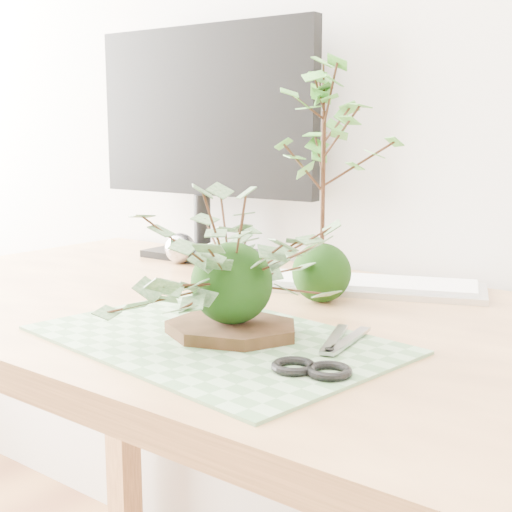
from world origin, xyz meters
name	(u,v)px	position (x,y,z in m)	size (l,w,h in m)	color
desk	(320,386)	(0.04, 1.23, 0.65)	(1.60, 0.70, 0.74)	tan
cutting_mat	(214,339)	(-0.02, 1.08, 0.74)	(0.44, 0.29, 0.00)	#537E50
stone_dish	(232,329)	(-0.01, 1.11, 0.75)	(0.17, 0.17, 0.01)	black
ivy_kokedama	(232,245)	(-0.01, 1.11, 0.86)	(0.37, 0.37, 0.20)	black
maple_kokedama	(324,127)	(-0.03, 1.33, 1.00)	(0.24, 0.24, 0.37)	black
keyboard	(349,284)	(-0.04, 1.44, 0.75)	(0.45, 0.28, 0.02)	silver
monitor	(204,126)	(-0.42, 1.52, 1.00)	(0.52, 0.16, 0.45)	black
foil_ball	(180,248)	(-0.41, 1.43, 0.77)	(0.06, 0.06, 0.06)	silver
scissors	(312,360)	(0.13, 1.07, 0.75)	(0.10, 0.20, 0.01)	gray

